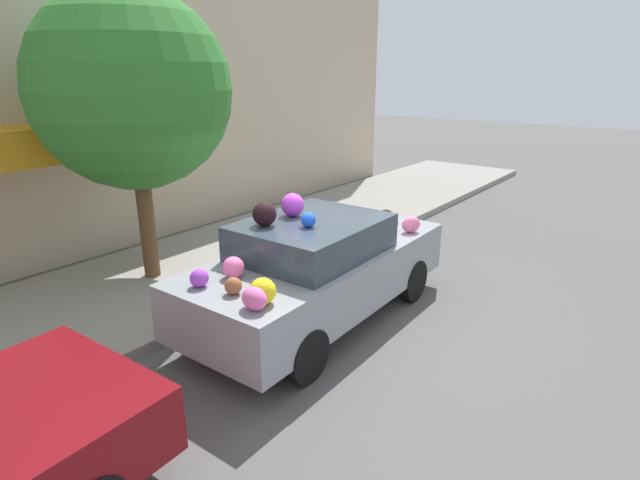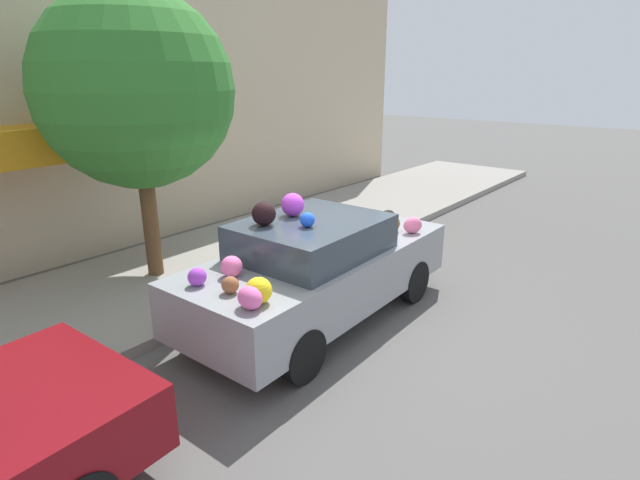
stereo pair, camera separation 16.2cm
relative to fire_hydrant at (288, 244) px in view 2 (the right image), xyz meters
The scene contains 6 objects.
ground_plane 1.89m from the fire_hydrant, 122.80° to the right, with size 60.00×60.00×0.00m, color #565451.
sidewalk_curb 1.59m from the fire_hydrant, 130.13° to the left, with size 24.00×3.20×0.15m.
building_facade 4.31m from the fire_hydrant, 108.70° to the left, with size 18.00×1.20×5.89m.
street_tree 3.29m from the fire_hydrant, 141.32° to the left, with size 2.83×2.83×4.25m.
fire_hydrant is the anchor object (origin of this frame).
art_car 1.83m from the fire_hydrant, 124.59° to the right, with size 4.15×1.77×1.75m.
Camera 2 is at (-4.80, -3.87, 3.23)m, focal length 28.00 mm.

